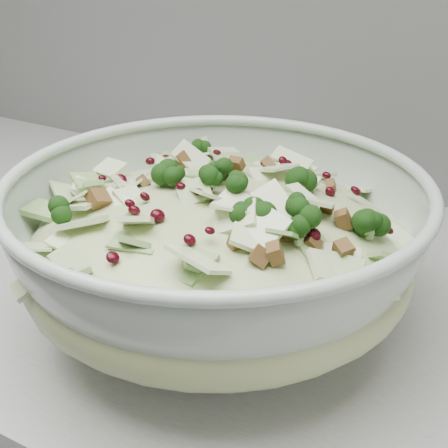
# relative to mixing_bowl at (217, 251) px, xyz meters

# --- Properties ---
(mixing_bowl) EXTENTS (0.48, 0.48, 0.15)m
(mixing_bowl) POSITION_rel_mixing_bowl_xyz_m (0.00, 0.00, 0.00)
(mixing_bowl) COLOR #A5B6A7
(mixing_bowl) RESTS_ON counter
(salad) EXTENTS (0.48, 0.48, 0.15)m
(salad) POSITION_rel_mixing_bowl_xyz_m (-0.00, 0.00, 0.02)
(salad) COLOR #AEB97E
(salad) RESTS_ON mixing_bowl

